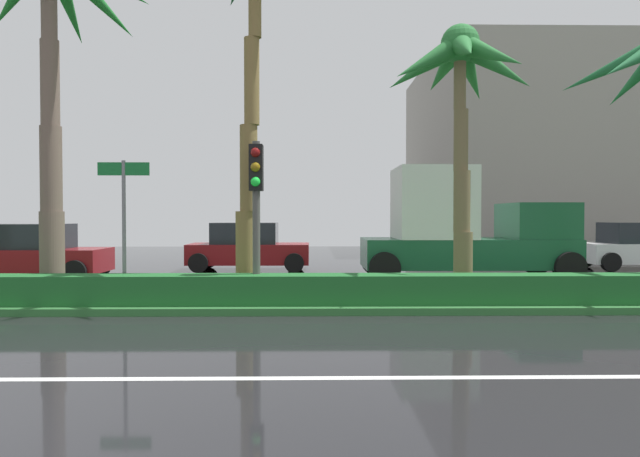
% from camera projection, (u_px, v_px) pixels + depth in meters
% --- Properties ---
extents(ground_plane, '(90.00, 42.00, 0.10)m').
position_uv_depth(ground_plane, '(175.00, 296.00, 13.42)').
color(ground_plane, black).
extents(near_lane_divider_stripe, '(81.00, 0.14, 0.01)m').
position_uv_depth(near_lane_divider_stripe, '(26.00, 379.00, 6.42)').
color(near_lane_divider_stripe, white).
rests_on(near_lane_divider_stripe, ground_plane).
extents(median_strip, '(85.50, 4.00, 0.15)m').
position_uv_depth(median_strip, '(164.00, 297.00, 12.41)').
color(median_strip, '#2D6B33').
rests_on(median_strip, ground_plane).
extents(median_hedge, '(76.50, 0.70, 0.60)m').
position_uv_depth(median_hedge, '(145.00, 289.00, 11.00)').
color(median_hedge, '#1E6028').
rests_on(median_hedge, median_strip).
extents(palm_tree_centre_left, '(4.51, 4.57, 8.21)m').
position_uv_depth(palm_tree_centre_left, '(50.00, 9.00, 11.94)').
color(palm_tree_centre_left, brown).
rests_on(palm_tree_centre_left, median_strip).
extents(palm_tree_centre_right, '(3.67, 3.89, 6.30)m').
position_uv_depth(palm_tree_centre_right, '(460.00, 78.00, 12.58)').
color(palm_tree_centre_right, brown).
rests_on(palm_tree_centre_right, median_strip).
extents(traffic_signal_median_right, '(0.28, 0.43, 3.37)m').
position_uv_depth(traffic_signal_median_right, '(256.00, 192.00, 11.16)').
color(traffic_signal_median_right, '#4C4C47').
rests_on(traffic_signal_median_right, median_strip).
extents(street_name_sign, '(1.10, 0.08, 3.00)m').
position_uv_depth(street_name_sign, '(124.00, 211.00, 11.48)').
color(street_name_sign, slate).
rests_on(street_name_sign, median_strip).
extents(car_in_traffic_leading, '(4.30, 2.02, 1.72)m').
position_uv_depth(car_in_traffic_leading, '(32.00, 253.00, 16.40)').
color(car_in_traffic_leading, maroon).
rests_on(car_in_traffic_leading, ground_plane).
extents(car_in_traffic_second, '(4.30, 2.02, 1.72)m').
position_uv_depth(car_in_traffic_second, '(248.00, 247.00, 19.36)').
color(car_in_traffic_second, maroon).
rests_on(car_in_traffic_second, ground_plane).
extents(box_truck_lead, '(6.40, 2.64, 3.46)m').
position_uv_depth(box_truck_lead, '(464.00, 229.00, 16.68)').
color(box_truck_lead, '#195133').
rests_on(box_truck_lead, ground_plane).
extents(car_in_traffic_third, '(4.30, 2.02, 1.72)m').
position_uv_depth(car_in_traffic_third, '(640.00, 247.00, 19.74)').
color(car_in_traffic_third, white).
rests_on(car_in_traffic_third, ground_plane).
extents(building_far_right, '(21.20, 12.98, 10.82)m').
position_uv_depth(building_far_right, '(605.00, 157.00, 31.52)').
color(building_far_right, gray).
rests_on(building_far_right, ground_plane).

